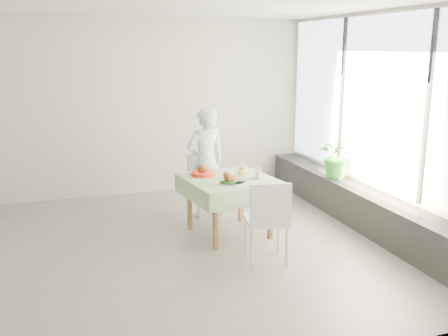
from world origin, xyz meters
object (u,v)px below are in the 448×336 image
object	(u,v)px
diner	(206,163)
potted_plant	(336,155)
cafe_table	(229,200)
chair_far	(206,196)
chair_near	(266,236)
juice_cup_orange	(242,170)
main_dish	(231,179)

from	to	relation	value
diner	potted_plant	size ratio (longest dim) A/B	2.40
cafe_table	chair_far	xyz separation A→B (m)	(-0.06, 0.87, -0.19)
chair_near	potted_plant	world-z (taller)	potted_plant
chair_far	diner	distance (m)	0.52
cafe_table	chair_near	distance (m)	0.94
chair_far	potted_plant	bearing A→B (deg)	-13.31
chair_near	chair_far	bearing A→B (deg)	95.81
juice_cup_orange	potted_plant	world-z (taller)	potted_plant
chair_far	main_dish	bearing A→B (deg)	-90.13
diner	potted_plant	xyz separation A→B (m)	(1.86, -0.34, 0.05)
cafe_table	chair_near	xyz separation A→B (m)	(0.12, -0.92, -0.17)
chair_near	potted_plant	size ratio (longest dim) A/B	1.46
diner	main_dish	bearing A→B (deg)	80.45
chair_far	diner	bearing A→B (deg)	-103.03
diner	juice_cup_orange	world-z (taller)	diner
chair_near	potted_plant	bearing A→B (deg)	39.22
chair_near	main_dish	bearing A→B (deg)	105.42
chair_far	juice_cup_orange	size ratio (longest dim) A/B	2.96
cafe_table	chair_far	bearing A→B (deg)	93.89
main_dish	potted_plant	distance (m)	1.97
main_dish	juice_cup_orange	world-z (taller)	juice_cup_orange
chair_near	diner	size ratio (longest dim) A/B	0.61
cafe_table	juice_cup_orange	xyz separation A→B (m)	(0.21, 0.10, 0.35)
juice_cup_orange	potted_plant	bearing A→B (deg)	12.01
chair_far	juice_cup_orange	xyz separation A→B (m)	(0.27, -0.77, 0.54)
cafe_table	potted_plant	size ratio (longest dim) A/B	1.84
cafe_table	potted_plant	distance (m)	1.87
juice_cup_orange	potted_plant	distance (m)	1.60
chair_far	diner	world-z (taller)	diner
cafe_table	juice_cup_orange	bearing A→B (deg)	25.02
juice_cup_orange	chair_far	bearing A→B (deg)	109.37
chair_near	juice_cup_orange	xyz separation A→B (m)	(0.09, 1.02, 0.52)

